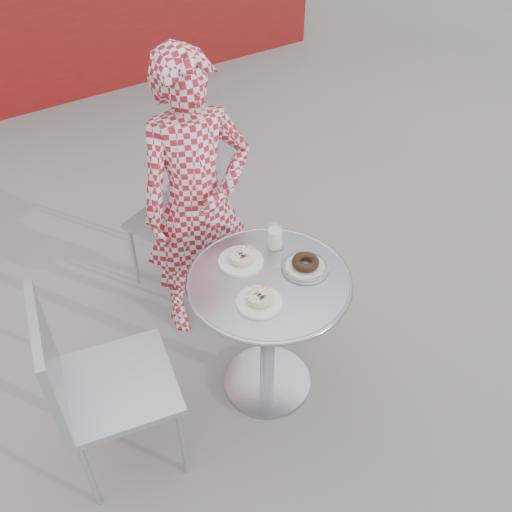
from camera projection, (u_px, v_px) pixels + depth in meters
ground at (266, 381)px, 2.90m from camera, size 60.00×60.00×0.00m
bistro_table at (268, 308)px, 2.53m from camera, size 0.72×0.72×0.73m
chair_far at (177, 244)px, 3.31m from camera, size 0.53×0.53×0.85m
chair_left at (122, 413)px, 2.42m from camera, size 0.54×0.54×0.95m
seated_person at (197, 204)px, 2.76m from camera, size 0.61×0.45×1.53m
plate_far at (241, 258)px, 2.49m from camera, size 0.20×0.20×0.05m
plate_near at (259, 299)px, 2.30m from camera, size 0.19×0.19×0.05m
plate_checker at (305, 265)px, 2.46m from camera, size 0.21×0.21×0.05m
milk_cup at (275, 238)px, 2.55m from camera, size 0.07×0.07×0.11m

